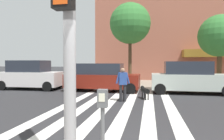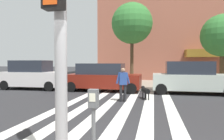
{
  "view_description": "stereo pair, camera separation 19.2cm",
  "coord_description": "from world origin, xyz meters",
  "px_view_note": "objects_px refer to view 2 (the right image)",
  "views": [
    {
      "loc": [
        0.59,
        -3.2,
        1.89
      ],
      "look_at": [
        -1.12,
        5.96,
        1.55
      ],
      "focal_mm": 32.27,
      "sensor_mm": 36.0,
      "label": 1
    },
    {
      "loc": [
        0.78,
        -3.16,
        1.89
      ],
      "look_at": [
        -1.12,
        5.96,
        1.55
      ],
      "focal_mm": 32.27,
      "sensor_mm": 36.0,
      "label": 2
    }
  ],
  "objects_px": {
    "parked_car_third_in_line": "(191,78)",
    "street_tree_nearest": "(132,24)",
    "parked_car_near_curb": "(33,75)",
    "dog_on_leash": "(145,91)",
    "parked_car_behind_first": "(103,77)",
    "parking_meter_curbside": "(93,122)",
    "street_tree_middle": "(223,36)",
    "pedestrian_dog_walker": "(123,83)"
  },
  "relations": [
    {
      "from": "parking_meter_curbside",
      "to": "pedestrian_dog_walker",
      "type": "distance_m",
      "value": 6.9
    },
    {
      "from": "parking_meter_curbside",
      "to": "dog_on_leash",
      "type": "distance_m",
      "value": 7.78
    },
    {
      "from": "parked_car_third_in_line",
      "to": "dog_on_leash",
      "type": "height_order",
      "value": "parked_car_third_in_line"
    },
    {
      "from": "street_tree_nearest",
      "to": "dog_on_leash",
      "type": "relative_size",
      "value": 5.98
    },
    {
      "from": "parked_car_near_curb",
      "to": "street_tree_middle",
      "type": "bearing_deg",
      "value": 14.87
    },
    {
      "from": "street_tree_middle",
      "to": "pedestrian_dog_walker",
      "type": "relative_size",
      "value": 3.28
    },
    {
      "from": "parked_car_near_curb",
      "to": "dog_on_leash",
      "type": "distance_m",
      "value": 8.45
    },
    {
      "from": "pedestrian_dog_walker",
      "to": "dog_on_leash",
      "type": "xyz_separation_m",
      "value": [
        1.04,
        0.88,
        -0.48
      ]
    },
    {
      "from": "pedestrian_dog_walker",
      "to": "parked_car_third_in_line",
      "type": "bearing_deg",
      "value": 41.95
    },
    {
      "from": "parking_meter_curbside",
      "to": "street_tree_middle",
      "type": "distance_m",
      "value": 15.25
    },
    {
      "from": "parked_car_near_curb",
      "to": "pedestrian_dog_walker",
      "type": "height_order",
      "value": "parked_car_near_curb"
    },
    {
      "from": "street_tree_nearest",
      "to": "parked_car_near_curb",
      "type": "bearing_deg",
      "value": -152.07
    },
    {
      "from": "dog_on_leash",
      "to": "street_tree_nearest",
      "type": "bearing_deg",
      "value": 102.72
    },
    {
      "from": "parked_car_near_curb",
      "to": "parked_car_third_in_line",
      "type": "bearing_deg",
      "value": 0.01
    },
    {
      "from": "pedestrian_dog_walker",
      "to": "parked_car_near_curb",
      "type": "bearing_deg",
      "value": 154.84
    },
    {
      "from": "street_tree_middle",
      "to": "dog_on_leash",
      "type": "relative_size",
      "value": 4.86
    },
    {
      "from": "parked_car_behind_first",
      "to": "parking_meter_curbside",
      "type": "bearing_deg",
      "value": -76.42
    },
    {
      "from": "parked_car_near_curb",
      "to": "street_tree_nearest",
      "type": "distance_m",
      "value": 8.64
    },
    {
      "from": "street_tree_nearest",
      "to": "parked_car_behind_first",
      "type": "bearing_deg",
      "value": -113.24
    },
    {
      "from": "parking_meter_curbside",
      "to": "street_tree_nearest",
      "type": "bearing_deg",
      "value": 93.86
    },
    {
      "from": "dog_on_leash",
      "to": "parked_car_behind_first",
      "type": "bearing_deg",
      "value": 139.89
    },
    {
      "from": "parking_meter_curbside",
      "to": "parked_car_behind_first",
      "type": "bearing_deg",
      "value": 103.58
    },
    {
      "from": "parked_car_third_in_line",
      "to": "street_tree_nearest",
      "type": "relative_size",
      "value": 0.7
    },
    {
      "from": "parked_car_third_in_line",
      "to": "street_tree_middle",
      "type": "distance_m",
      "value": 5.44
    },
    {
      "from": "parked_car_third_in_line",
      "to": "street_tree_middle",
      "type": "bearing_deg",
      "value": 51.86
    },
    {
      "from": "parked_car_near_curb",
      "to": "street_tree_nearest",
      "type": "relative_size",
      "value": 0.65
    },
    {
      "from": "street_tree_middle",
      "to": "pedestrian_dog_walker",
      "type": "distance_m",
      "value": 9.94
    },
    {
      "from": "street_tree_nearest",
      "to": "parking_meter_curbside",
      "type": "bearing_deg",
      "value": -86.14
    },
    {
      "from": "parking_meter_curbside",
      "to": "dog_on_leash",
      "type": "height_order",
      "value": "parking_meter_curbside"
    },
    {
      "from": "parked_car_near_curb",
      "to": "dog_on_leash",
      "type": "height_order",
      "value": "parked_car_near_curb"
    },
    {
      "from": "parked_car_near_curb",
      "to": "street_tree_nearest",
      "type": "xyz_separation_m",
      "value": [
        6.73,
        3.57,
        4.08
      ]
    },
    {
      "from": "parking_meter_curbside",
      "to": "parked_car_third_in_line",
      "type": "xyz_separation_m",
      "value": [
        3.07,
        10.18,
        -0.08
      ]
    },
    {
      "from": "street_tree_nearest",
      "to": "street_tree_middle",
      "type": "relative_size",
      "value": 1.23
    },
    {
      "from": "parked_car_near_curb",
      "to": "dog_on_leash",
      "type": "xyz_separation_m",
      "value": [
        8.08,
        -2.43,
        -0.55
      ]
    },
    {
      "from": "parked_car_third_in_line",
      "to": "street_tree_nearest",
      "type": "xyz_separation_m",
      "value": [
        -3.99,
        3.56,
        4.12
      ]
    },
    {
      "from": "dog_on_leash",
      "to": "parked_car_near_curb",
      "type": "bearing_deg",
      "value": 163.28
    },
    {
      "from": "street_tree_nearest",
      "to": "dog_on_leash",
      "type": "xyz_separation_m",
      "value": [
        1.35,
        -5.99,
        -4.63
      ]
    },
    {
      "from": "street_tree_nearest",
      "to": "street_tree_middle",
      "type": "height_order",
      "value": "street_tree_nearest"
    },
    {
      "from": "pedestrian_dog_walker",
      "to": "dog_on_leash",
      "type": "height_order",
      "value": "pedestrian_dog_walker"
    },
    {
      "from": "parked_car_near_curb",
      "to": "parked_car_third_in_line",
      "type": "height_order",
      "value": "parked_car_near_curb"
    },
    {
      "from": "parked_car_behind_first",
      "to": "parked_car_third_in_line",
      "type": "xyz_separation_m",
      "value": [
        5.52,
        -0.0,
        0.04
      ]
    },
    {
      "from": "parked_car_near_curb",
      "to": "street_tree_middle",
      "type": "xyz_separation_m",
      "value": [
        13.54,
        3.6,
        2.92
      ]
    }
  ]
}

